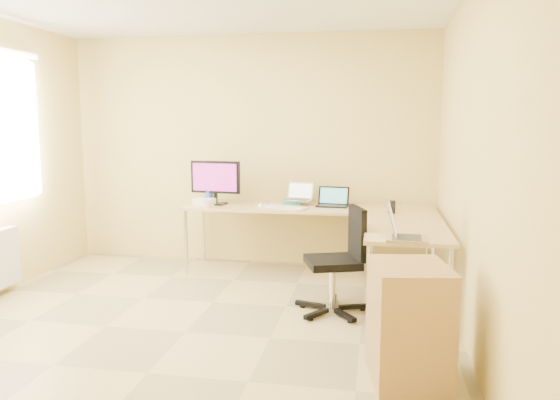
% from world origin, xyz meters
% --- Properties ---
extents(floor, '(4.50, 4.50, 0.00)m').
position_xyz_m(floor, '(0.00, 0.00, 0.00)').
color(floor, tan).
rests_on(floor, ground).
extents(wall_back, '(4.50, 0.00, 4.50)m').
position_xyz_m(wall_back, '(0.00, 2.25, 1.30)').
color(wall_back, '#DDC36A').
rests_on(wall_back, ground).
extents(wall_right, '(0.00, 4.50, 4.50)m').
position_xyz_m(wall_right, '(2.10, 0.00, 1.30)').
color(wall_right, '#DDC36A').
rests_on(wall_right, ground).
extents(desk_main, '(2.65, 0.70, 0.73)m').
position_xyz_m(desk_main, '(0.72, 1.85, 0.36)').
color(desk_main, tan).
rests_on(desk_main, ground).
extents(desk_return, '(0.70, 1.30, 0.73)m').
position_xyz_m(desk_return, '(1.70, 0.85, 0.36)').
color(desk_return, tan).
rests_on(desk_return, ground).
extents(monitor, '(0.58, 0.24, 0.48)m').
position_xyz_m(monitor, '(-0.29, 1.82, 0.97)').
color(monitor, black).
rests_on(monitor, desk_main).
extents(book_stack, '(0.24, 0.29, 0.04)m').
position_xyz_m(book_stack, '(0.52, 2.03, 0.75)').
color(book_stack, '#2D7C70').
rests_on(book_stack, desk_main).
extents(laptop_center, '(0.33, 0.27, 0.19)m').
position_xyz_m(laptop_center, '(0.60, 1.97, 0.87)').
color(laptop_center, '#ABABAB').
rests_on(laptop_center, desk_main).
extents(laptop_black, '(0.35, 0.27, 0.21)m').
position_xyz_m(laptop_black, '(0.98, 1.89, 0.83)').
color(laptop_black, black).
rests_on(laptop_black, desk_main).
extents(keyboard, '(0.49, 0.30, 0.02)m').
position_xyz_m(keyboard, '(0.50, 1.68, 0.74)').
color(keyboard, silver).
rests_on(keyboard, desk_main).
extents(mouse, '(0.10, 0.08, 0.03)m').
position_xyz_m(mouse, '(0.67, 1.55, 0.75)').
color(mouse, white).
rests_on(mouse, desk_main).
extents(mug, '(0.10, 0.10, 0.09)m').
position_xyz_m(mug, '(-0.30, 1.55, 0.77)').
color(mug, silver).
rests_on(mug, desk_main).
extents(cd_stack, '(0.16, 0.16, 0.03)m').
position_xyz_m(cd_stack, '(0.23, 1.85, 0.75)').
color(cd_stack, silver).
rests_on(cd_stack, desk_main).
extents(water_bottle, '(0.12, 0.12, 0.32)m').
position_xyz_m(water_bottle, '(-0.38, 1.85, 0.89)').
color(water_bottle, '#2646AA').
rests_on(water_bottle, desk_main).
extents(papers, '(0.20, 0.29, 0.01)m').
position_xyz_m(papers, '(-0.31, 1.95, 0.73)').
color(papers, silver).
rests_on(papers, desk_main).
extents(white_box, '(0.26, 0.23, 0.08)m').
position_xyz_m(white_box, '(-0.40, 1.74, 0.77)').
color(white_box, silver).
rests_on(white_box, desk_main).
extents(desk_fan, '(0.24, 0.24, 0.27)m').
position_xyz_m(desk_fan, '(-0.40, 2.05, 0.87)').
color(desk_fan, white).
rests_on(desk_fan, desk_main).
extents(black_cup, '(0.10, 0.10, 0.13)m').
position_xyz_m(black_cup, '(1.59, 1.55, 0.79)').
color(black_cup, black).
rests_on(black_cup, desk_main).
extents(laptop_return, '(0.37, 0.30, 0.24)m').
position_xyz_m(laptop_return, '(1.68, 0.33, 0.85)').
color(laptop_return, silver).
rests_on(laptop_return, desk_return).
extents(office_chair, '(0.70, 0.70, 0.92)m').
position_xyz_m(office_chair, '(1.08, 0.65, 0.50)').
color(office_chair, black).
rests_on(office_chair, ground).
extents(cabinet, '(0.54, 0.63, 0.78)m').
position_xyz_m(cabinet, '(1.66, -0.51, 0.36)').
color(cabinet, brown).
rests_on(cabinet, ground).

